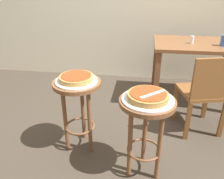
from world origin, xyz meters
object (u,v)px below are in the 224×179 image
dining_table (196,52)px  pizza_server_knife (153,94)px  wooden_chair (204,92)px  stool_middle (78,99)px  cup_near_edge (224,41)px  serving_plate_foreground (148,99)px  pizza_foreground (148,96)px  condiment_shaker (192,40)px  serving_plate_middle (77,81)px  pizza_middle (76,78)px  stool_foreground (146,120)px

dining_table → pizza_server_knife: bearing=-111.8°
dining_table → wooden_chair: size_ratio=1.21×
stool_middle → cup_near_edge: size_ratio=5.57×
wooden_chair → pizza_server_knife: size_ratio=3.86×
serving_plate_foreground → stool_middle: size_ratio=0.56×
pizza_foreground → pizza_server_knife: 0.04m
pizza_foreground → condiment_shaker: (0.51, 1.33, 0.10)m
serving_plate_middle → dining_table: bearing=43.6°
serving_plate_foreground → wooden_chair: (0.57, 0.65, -0.22)m
pizza_middle → dining_table: (1.18, 1.13, -0.07)m
condiment_shaker → pizza_server_knife: bearing=-109.6°
pizza_foreground → condiment_shaker: 1.42m
stool_foreground → wooden_chair: wooden_chair is taller
pizza_middle → dining_table: dining_table is taller
cup_near_edge → condiment_shaker: 0.34m
stool_foreground → dining_table: bearing=66.9°
pizza_server_knife → pizza_foreground: bearing=105.2°
pizza_middle → condiment_shaker: 1.55m
stool_middle → pizza_server_knife: size_ratio=3.10×
cup_near_edge → wooden_chair: (-0.28, -0.61, -0.36)m
stool_foreground → pizza_middle: (-0.60, 0.25, 0.20)m
pizza_middle → serving_plate_middle: bearing=0.0°
pizza_foreground → stool_foreground: bearing=-63.4°
serving_plate_middle → pizza_server_knife: (0.63, -0.27, 0.06)m
serving_plate_foreground → cup_near_edge: (0.84, 1.26, 0.14)m
serving_plate_foreground → stool_foreground: bearing=-90.0°
stool_foreground → serving_plate_middle: 0.67m
wooden_chair → pizza_middle: bearing=-160.9°
stool_foreground → serving_plate_foreground: (0.00, 0.00, 0.18)m
pizza_server_knife → serving_plate_foreground: bearing=105.2°
pizza_middle → cup_near_edge: bearing=35.3°
pizza_middle → condiment_shaker: size_ratio=3.22×
pizza_middle → condiment_shaker: bearing=44.3°
pizza_foreground → pizza_middle: 0.65m
dining_table → pizza_foreground: bearing=-113.1°
serving_plate_foreground → pizza_foreground: bearing=180.0°
pizza_foreground → dining_table: (0.59, 1.37, -0.07)m
pizza_foreground → wooden_chair: bearing=48.9°
pizza_server_knife → stool_foreground: bearing=105.2°
stool_foreground → pizza_server_knife: (0.03, -0.02, 0.23)m
pizza_foreground → dining_table: dining_table is taller
wooden_chair → cup_near_edge: bearing=65.8°
pizza_foreground → dining_table: size_ratio=0.29×
serving_plate_middle → condiment_shaker: 1.55m
stool_foreground → dining_table: size_ratio=0.67×
stool_foreground → cup_near_edge: size_ratio=5.57×
dining_table → cup_near_edge: bearing=-23.1°
dining_table → wooden_chair: wooden_chair is taller
serving_plate_foreground → pizza_middle: 0.65m
condiment_shaker → pizza_server_knife: 1.43m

